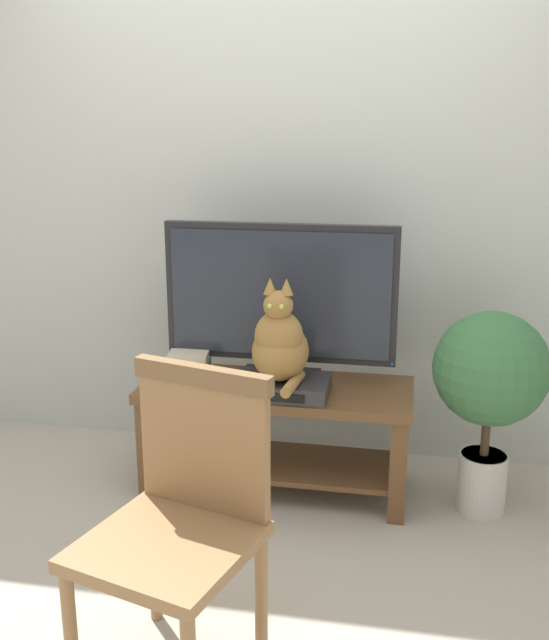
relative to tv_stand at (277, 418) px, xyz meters
The scene contains 9 objects.
ground_plane 0.72m from the tv_stand, 95.86° to the right, with size 12.00×12.00×0.00m, color #ADA393.
back_wall 1.18m from the tv_stand, 96.93° to the left, with size 7.00×0.12×2.80m, color #B7BCB2.
tv_stand is the anchor object (origin of this frame).
tv 0.54m from the tv_stand, 89.98° to the left, with size 1.03×0.20×0.71m.
media_box 0.22m from the tv_stand, 71.19° to the right, with size 0.41×0.26×0.07m.
cat 0.41m from the tv_stand, 73.06° to the right, with size 0.24×0.37×0.45m.
wooden_chair 1.15m from the tv_stand, 93.39° to the right, with size 0.57×0.57×0.92m.
book_stack 0.46m from the tv_stand, behind, with size 0.23×0.20×0.13m.
potted_plant 0.94m from the tv_stand, ahead, with size 0.48×0.48×0.88m.
Camera 1 is at (0.62, -2.33, 1.61)m, focal length 40.63 mm.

